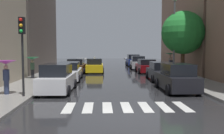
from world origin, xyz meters
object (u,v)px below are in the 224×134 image
at_px(taxi_midroad, 95,66).
at_px(lamp_post_right, 174,32).
at_px(parked_car_left_third, 76,66).
at_px(pedestrian_far_side, 32,62).
at_px(parked_car_right_second, 161,72).
at_px(pedestrian_by_kerb, 171,65).
at_px(pedestrian_near_tree, 170,58).
at_px(traffic_light_left_corner, 22,39).
at_px(parked_car_left_nearest, 57,79).
at_px(street_tree_right, 183,33).
at_px(pedestrian_foreground, 6,69).
at_px(parked_car_right_nearest, 177,78).
at_px(parked_car_right_third, 146,66).
at_px(parked_car_right_fourth, 138,63).
at_px(parked_car_right_fifth, 133,60).
at_px(parked_car_left_second, 69,72).

xyz_separation_m(taxi_midroad, lamp_post_right, (7.51, -5.71, 3.52)).
distance_m(parked_car_left_third, pedestrian_far_side, 6.94).
bearing_deg(parked_car_right_second, pedestrian_by_kerb, -22.58).
bearing_deg(lamp_post_right, parked_car_right_second, -134.27).
bearing_deg(pedestrian_near_tree, parked_car_right_second, -60.35).
bearing_deg(traffic_light_left_corner, lamp_post_right, 40.38).
xyz_separation_m(parked_car_left_nearest, street_tree_right, (10.52, 7.74, 3.40)).
bearing_deg(pedestrian_by_kerb, pedestrian_far_side, -19.03).
height_order(pedestrian_foreground, street_tree_right, street_tree_right).
height_order(parked_car_right_nearest, parked_car_right_second, parked_car_right_nearest).
distance_m(parked_car_left_nearest, pedestrian_foreground, 3.12).
bearing_deg(parked_car_right_nearest, parked_car_right_second, -3.57).
bearing_deg(parked_car_right_second, parked_car_right_third, 2.36).
height_order(parked_car_right_fourth, lamp_post_right, lamp_post_right).
bearing_deg(street_tree_right, parked_car_left_third, 155.26).
bearing_deg(parked_car_right_fifth, parked_car_right_second, -179.00).
bearing_deg(parked_car_left_second, parked_car_right_nearest, -128.09).
xyz_separation_m(parked_car_left_second, parked_car_right_second, (7.94, -0.30, 0.00)).
height_order(taxi_midroad, pedestrian_far_side, pedestrian_far_side).
xyz_separation_m(parked_car_left_nearest, parked_car_left_third, (-0.03, 12.60, -0.08)).
bearing_deg(pedestrian_foreground, street_tree_right, 38.39).
distance_m(parked_car_right_second, lamp_post_right, 4.19).
distance_m(traffic_light_left_corner, lamp_post_right, 14.47).
relative_size(parked_car_left_nearest, parked_car_right_second, 0.98).
xyz_separation_m(parked_car_left_nearest, parked_car_right_second, (7.94, 5.60, -0.09)).
bearing_deg(lamp_post_right, pedestrian_foreground, -144.59).
bearing_deg(parked_car_left_third, traffic_light_left_corner, 175.90).
distance_m(pedestrian_by_kerb, street_tree_right, 4.42).
distance_m(parked_car_left_nearest, pedestrian_near_tree, 15.23).
height_order(parked_car_right_nearest, street_tree_right, street_tree_right).
height_order(pedestrian_by_kerb, street_tree_right, street_tree_right).
bearing_deg(parked_car_right_fourth, pedestrian_foreground, 154.46).
distance_m(parked_car_right_fifth, pedestrian_far_side, 20.73).
bearing_deg(traffic_light_left_corner, parked_car_right_third, 57.25).
relative_size(parked_car_right_nearest, parked_car_right_third, 1.05).
relative_size(parked_car_right_fourth, pedestrian_near_tree, 1.97).
relative_size(parked_car_left_third, traffic_light_left_corner, 1.07).
relative_size(parked_car_left_second, parked_car_right_second, 1.00).
xyz_separation_m(parked_car_left_nearest, pedestrian_far_side, (-3.30, 6.54, 0.73)).
distance_m(parked_car_left_nearest, traffic_light_left_corner, 3.57).
distance_m(pedestrian_foreground, traffic_light_left_corner, 2.15).
bearing_deg(pedestrian_by_kerb, pedestrian_foreground, 7.19).
distance_m(parked_car_right_second, pedestrian_far_side, 11.30).
distance_m(parked_car_right_second, parked_car_right_fourth, 12.12).
xyz_separation_m(parked_car_right_fourth, pedestrian_far_side, (-10.96, -11.17, 0.76)).
bearing_deg(parked_car_right_fourth, parked_car_left_nearest, 159.38).
relative_size(parked_car_right_second, parked_car_right_fourth, 1.12).
relative_size(parked_car_left_second, pedestrian_foreground, 2.41).
relative_size(parked_car_right_second, pedestrian_foreground, 2.41).
xyz_separation_m(parked_car_right_nearest, parked_car_right_fourth, (-0.00, 17.66, -0.02)).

